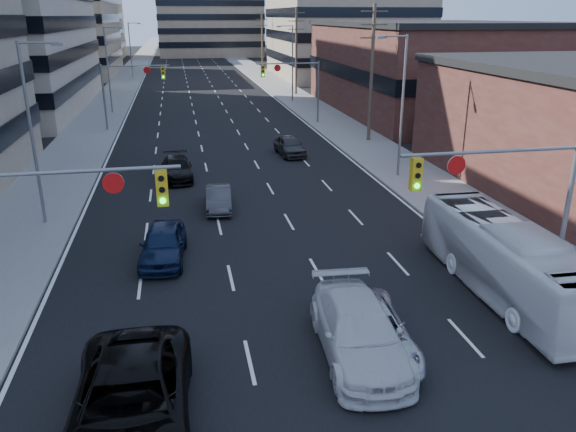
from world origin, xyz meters
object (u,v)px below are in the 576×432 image
(black_pickup, at_px, (131,404))
(white_van, at_px, (359,331))
(sedan_blue, at_px, (163,244))
(silver_suv, at_px, (370,331))
(transit_bus, at_px, (505,259))

(black_pickup, bearing_deg, white_van, 20.06)
(black_pickup, relative_size, white_van, 1.12)
(black_pickup, bearing_deg, sedan_blue, 87.88)
(silver_suv, height_order, sedan_blue, sedan_blue)
(transit_bus, distance_m, sedan_blue, 13.97)
(transit_bus, bearing_deg, silver_suv, -154.77)
(silver_suv, bearing_deg, transit_bus, 29.17)
(black_pickup, xyz_separation_m, silver_suv, (7.11, 2.41, -0.19))
(silver_suv, xyz_separation_m, sedan_blue, (-6.48, 8.47, 0.05))
(white_van, height_order, sedan_blue, white_van)
(black_pickup, height_order, transit_bus, transit_bus)
(white_van, xyz_separation_m, silver_suv, (0.40, 0.12, -0.13))
(white_van, distance_m, silver_suv, 0.44)
(sedan_blue, bearing_deg, white_van, -49.71)
(silver_suv, distance_m, sedan_blue, 10.66)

